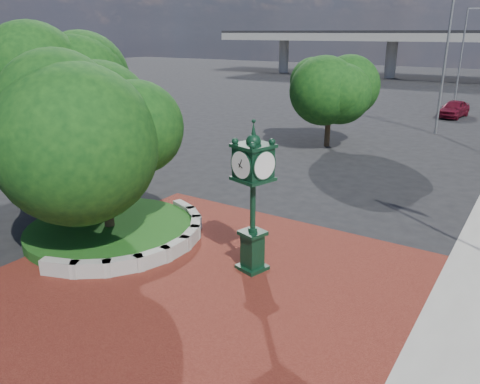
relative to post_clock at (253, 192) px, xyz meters
name	(u,v)px	position (x,y,z in m)	size (l,w,h in m)	color
ground	(219,270)	(-0.88, -0.60, -2.63)	(200.00, 200.00, 0.00)	black
plaza	(200,283)	(-0.88, -1.60, -2.61)	(12.00, 12.00, 0.04)	maroon
planter_wall	(156,243)	(-3.58, -0.60, -2.36)	(2.96, 6.77, 0.54)	#9E9B93
grass_bed	(110,230)	(-5.88, -0.60, -2.43)	(6.10, 6.10, 0.40)	#1B3E11
tree_planter	(101,138)	(-5.88, -0.60, 1.10)	(5.20, 5.20, 6.33)	#38281C
tree_northwest	(70,95)	(-13.88, 4.40, 1.50)	(5.60, 5.60, 6.93)	#38281C
tree_street	(330,97)	(-4.88, 17.40, 0.61)	(4.40, 4.40, 5.45)	#38281C
post_clock	(253,192)	(0.00, 0.00, 0.00)	(1.19, 1.19, 4.78)	black
parked_car	(454,109)	(0.13, 34.07, -1.87)	(1.79, 4.45, 1.52)	maroon
street_lamp_near	(450,53)	(0.59, 25.67, 3.17)	(2.22, 0.43, 9.89)	slate
street_lamp_far	(465,49)	(-1.12, 43.58, 2.98)	(2.03, 1.01, 9.56)	slate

